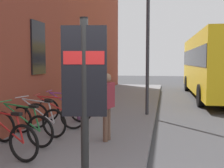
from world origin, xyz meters
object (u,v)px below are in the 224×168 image
Objects in this scene: city_bus at (216,63)px; bicycle_under_window at (37,120)px; pedestrian_crossing_street at (107,100)px; pedestrian_near_bus at (81,91)px; street_lamp at (148,21)px; bicycle_nearest_sign at (21,128)px; bicycle_leaning_wall at (55,115)px; bicycle_beside_lamp at (65,109)px; bicycle_mid_rack at (3,138)px; transit_info_sign at (84,84)px.

bicycle_under_window is at bearing 148.54° from city_bus.
pedestrian_crossing_street reaches higher than bicycle_under_window.
street_lamp is at bearing -57.04° from pedestrian_near_bus.
bicycle_leaning_wall is at bearing -5.95° from bicycle_nearest_sign.
bicycle_under_window is 5.08m from street_lamp.
pedestrian_crossing_street reaches higher than bicycle_leaning_wall.
city_bus reaches higher than bicycle_leaning_wall.
bicycle_leaning_wall and bicycle_beside_lamp have the same top height.
bicycle_nearest_sign is at bearing 111.29° from pedestrian_crossing_street.
bicycle_nearest_sign is 0.99× the size of bicycle_leaning_wall.
city_bus is 1.91× the size of street_lamp.
pedestrian_near_bus reaches higher than bicycle_leaning_wall.
bicycle_nearest_sign is 2.46m from bicycle_beside_lamp.
bicycle_under_window is 0.31× the size of street_lamp.
bicycle_nearest_sign is at bearing 150.63° from city_bus.
bicycle_beside_lamp is at bearing 125.12° from street_lamp.
bicycle_mid_rack is 0.99× the size of bicycle_nearest_sign.
bicycle_nearest_sign is 1.13× the size of pedestrian_near_bus.
bicycle_mid_rack is 1.00× the size of bicycle_under_window.
bicycle_under_window is 0.98× the size of bicycle_leaning_wall.
bicycle_mid_rack is at bearing 173.58° from pedestrian_near_bus.
bicycle_under_window is 0.72× the size of transit_info_sign.
bicycle_beside_lamp is (3.30, -0.01, 0.00)m from bicycle_mid_rack.
city_bus is (8.82, -5.67, 1.41)m from bicycle_leaning_wall.
bicycle_mid_rack is 2.39m from bicycle_leaning_wall.
pedestrian_crossing_street is (-0.83, -1.65, 0.59)m from bicycle_leaning_wall.
bicycle_beside_lamp is at bearing -0.18° from bicycle_mid_rack.
bicycle_under_window is 2.17m from pedestrian_near_bus.
transit_info_sign is at bearing -173.08° from pedestrian_crossing_street.
bicycle_mid_rack is 0.85m from bicycle_nearest_sign.
transit_info_sign reaches higher than bicycle_beside_lamp.
bicycle_mid_rack is at bearing 179.82° from bicycle_beside_lamp.
transit_info_sign is 1.56× the size of pedestrian_near_bus.
pedestrian_crossing_street is 2.51m from pedestrian_near_bus.
bicycle_nearest_sign is at bearing 169.89° from pedestrian_near_bus.
street_lamp is at bearing -3.08° from transit_info_sign.
pedestrian_near_bus reaches higher than bicycle_nearest_sign.
street_lamp reaches higher than bicycle_nearest_sign.
bicycle_leaning_wall is 1.47m from pedestrian_near_bus.
city_bus is (12.72, -3.65, 0.20)m from transit_info_sign.
bicycle_leaning_wall is at bearing 147.27° from city_bus.
pedestrian_near_bus is (-7.51, 5.32, -0.86)m from city_bus.
bicycle_beside_lamp is 1.15× the size of pedestrian_near_bus.
bicycle_mid_rack is 2.85m from transit_info_sign.
city_bus is 6.85× the size of pedestrian_near_bus.
street_lamp is (3.46, -0.72, 2.28)m from pedestrian_crossing_street.
bicycle_under_window is 4.04m from transit_info_sign.
transit_info_sign is 1.50× the size of pedestrian_crossing_street.
pedestrian_crossing_street is (-9.66, 4.02, -0.82)m from city_bus.
bicycle_beside_lamp is (0.92, 0.06, 0.00)m from bicycle_leaning_wall.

